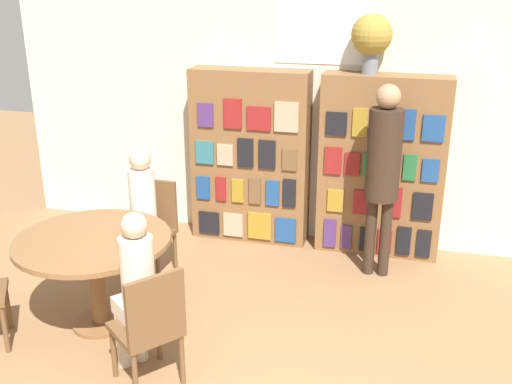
{
  "coord_description": "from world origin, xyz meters",
  "views": [
    {
      "loc": [
        0.87,
        -2.17,
        2.63
      ],
      "look_at": [
        -0.21,
        1.95,
        1.05
      ],
      "focal_mm": 42.0,
      "sensor_mm": 36.0,
      "label": 1
    }
  ],
  "objects_px": {
    "flower_vase": "(372,37)",
    "chair_left_side": "(152,224)",
    "bookshelf_right": "(381,167)",
    "seated_reader_right": "(136,287)",
    "bookshelf_left": "(250,157)",
    "seated_reader_left": "(141,211)",
    "librarian_standing": "(384,162)",
    "reading_table": "(94,253)",
    "chair_far_side": "(150,324)"
  },
  "relations": [
    {
      "from": "flower_vase",
      "to": "chair_left_side",
      "type": "relative_size",
      "value": 0.61
    },
    {
      "from": "bookshelf_right",
      "to": "chair_left_side",
      "type": "relative_size",
      "value": 2.0
    },
    {
      "from": "chair_left_side",
      "to": "seated_reader_right",
      "type": "distance_m",
      "value": 1.5
    },
    {
      "from": "bookshelf_left",
      "to": "seated_reader_left",
      "type": "relative_size",
      "value": 1.42
    },
    {
      "from": "bookshelf_right",
      "to": "chair_left_side",
      "type": "distance_m",
      "value": 2.22
    },
    {
      "from": "bookshelf_left",
      "to": "flower_vase",
      "type": "distance_m",
      "value": 1.65
    },
    {
      "from": "chair_left_side",
      "to": "bookshelf_left",
      "type": "bearing_deg",
      "value": -119.59
    },
    {
      "from": "flower_vase",
      "to": "librarian_standing",
      "type": "relative_size",
      "value": 0.3
    },
    {
      "from": "bookshelf_right",
      "to": "librarian_standing",
      "type": "xyz_separation_m",
      "value": [
        0.04,
        -0.5,
        0.2
      ]
    },
    {
      "from": "bookshelf_right",
      "to": "seated_reader_right",
      "type": "xyz_separation_m",
      "value": [
        -1.43,
        -2.39,
        -0.21
      ]
    },
    {
      "from": "bookshelf_right",
      "to": "seated_reader_right",
      "type": "bearing_deg",
      "value": -120.91
    },
    {
      "from": "seated_reader_left",
      "to": "bookshelf_left",
      "type": "bearing_deg",
      "value": -115.72
    },
    {
      "from": "bookshelf_left",
      "to": "reading_table",
      "type": "height_order",
      "value": "bookshelf_left"
    },
    {
      "from": "bookshelf_right",
      "to": "seated_reader_right",
      "type": "distance_m",
      "value": 2.79
    },
    {
      "from": "chair_far_side",
      "to": "librarian_standing",
      "type": "xyz_separation_m",
      "value": [
        1.32,
        2.01,
        0.59
      ]
    },
    {
      "from": "seated_reader_left",
      "to": "librarian_standing",
      "type": "distance_m",
      "value": 2.14
    },
    {
      "from": "chair_far_side",
      "to": "bookshelf_left",
      "type": "bearing_deg",
      "value": 39.67
    },
    {
      "from": "librarian_standing",
      "to": "flower_vase",
      "type": "bearing_deg",
      "value": 112.27
    },
    {
      "from": "seated_reader_right",
      "to": "librarian_standing",
      "type": "xyz_separation_m",
      "value": [
        1.47,
        1.89,
        0.41
      ]
    },
    {
      "from": "bookshelf_left",
      "to": "seated_reader_left",
      "type": "height_order",
      "value": "bookshelf_left"
    },
    {
      "from": "chair_left_side",
      "to": "seated_reader_right",
      "type": "xyz_separation_m",
      "value": [
        0.51,
        -1.39,
        0.18
      ]
    },
    {
      "from": "chair_left_side",
      "to": "librarian_standing",
      "type": "xyz_separation_m",
      "value": [
        1.98,
        0.5,
        0.59
      ]
    },
    {
      "from": "flower_vase",
      "to": "reading_table",
      "type": "relative_size",
      "value": 0.45
    },
    {
      "from": "seated_reader_left",
      "to": "seated_reader_right",
      "type": "bearing_deg",
      "value": 116.94
    },
    {
      "from": "flower_vase",
      "to": "chair_left_side",
      "type": "xyz_separation_m",
      "value": [
        -1.78,
        -1.0,
        -1.6
      ]
    },
    {
      "from": "flower_vase",
      "to": "chair_far_side",
      "type": "xyz_separation_m",
      "value": [
        -1.12,
        -2.51,
        -1.6
      ]
    },
    {
      "from": "seated_reader_right",
      "to": "librarian_standing",
      "type": "relative_size",
      "value": 0.69
    },
    {
      "from": "librarian_standing",
      "to": "bookshelf_right",
      "type": "bearing_deg",
      "value": 94.19
    },
    {
      "from": "bookshelf_right",
      "to": "chair_far_side",
      "type": "distance_m",
      "value": 2.85
    },
    {
      "from": "chair_left_side",
      "to": "seated_reader_left",
      "type": "bearing_deg",
      "value": 90.0
    },
    {
      "from": "bookshelf_left",
      "to": "librarian_standing",
      "type": "distance_m",
      "value": 1.44
    },
    {
      "from": "bookshelf_left",
      "to": "chair_far_side",
      "type": "height_order",
      "value": "bookshelf_left"
    },
    {
      "from": "bookshelf_right",
      "to": "seated_reader_right",
      "type": "relative_size",
      "value": 1.44
    },
    {
      "from": "flower_vase",
      "to": "chair_far_side",
      "type": "distance_m",
      "value": 3.18
    },
    {
      "from": "bookshelf_right",
      "to": "librarian_standing",
      "type": "distance_m",
      "value": 0.54
    },
    {
      "from": "chair_far_side",
      "to": "seated_reader_right",
      "type": "relative_size",
      "value": 0.72
    },
    {
      "from": "chair_left_side",
      "to": "reading_table",
      "type": "bearing_deg",
      "value": 90.0
    },
    {
      "from": "flower_vase",
      "to": "bookshelf_left",
      "type": "bearing_deg",
      "value": -179.75
    },
    {
      "from": "bookshelf_left",
      "to": "librarian_standing",
      "type": "bearing_deg",
      "value": -20.59
    },
    {
      "from": "flower_vase",
      "to": "librarian_standing",
      "type": "bearing_deg",
      "value": -67.73
    },
    {
      "from": "reading_table",
      "to": "chair_far_side",
      "type": "distance_m",
      "value": 0.94
    },
    {
      "from": "reading_table",
      "to": "seated_reader_right",
      "type": "height_order",
      "value": "seated_reader_right"
    },
    {
      "from": "flower_vase",
      "to": "seated_reader_left",
      "type": "xyz_separation_m",
      "value": [
        -1.79,
        -1.19,
        -1.39
      ]
    },
    {
      "from": "flower_vase",
      "to": "seated_reader_right",
      "type": "distance_m",
      "value": 3.05
    },
    {
      "from": "reading_table",
      "to": "flower_vase",
      "type": "bearing_deg",
      "value": 46.48
    },
    {
      "from": "bookshelf_left",
      "to": "flower_vase",
      "type": "bearing_deg",
      "value": 0.25
    },
    {
      "from": "seated_reader_right",
      "to": "bookshelf_right",
      "type": "bearing_deg",
      "value": 8.52
    },
    {
      "from": "bookshelf_right",
      "to": "flower_vase",
      "type": "distance_m",
      "value": 1.22
    },
    {
      "from": "bookshelf_left",
      "to": "chair_left_side",
      "type": "distance_m",
      "value": 1.25
    },
    {
      "from": "bookshelf_right",
      "to": "reading_table",
      "type": "xyz_separation_m",
      "value": [
        -2.0,
        -1.92,
        -0.25
      ]
    }
  ]
}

